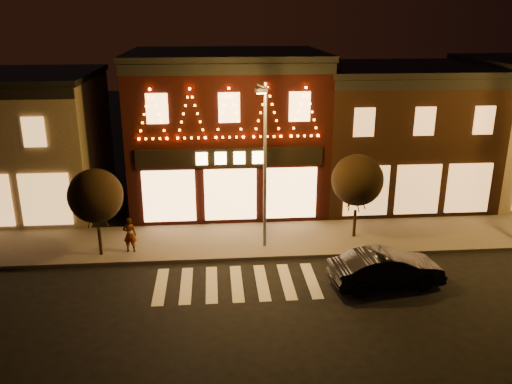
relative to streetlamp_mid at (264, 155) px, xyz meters
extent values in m
plane|color=black|center=(-1.38, -6.99, -4.46)|extent=(120.00, 120.00, 0.00)
cube|color=#47423D|center=(0.62, 1.01, -4.39)|extent=(44.00, 4.00, 0.15)
cube|color=black|center=(-1.38, 7.01, -0.46)|extent=(10.00, 8.00, 8.00)
cube|color=black|center=(-1.38, 7.01, 3.69)|extent=(10.20, 8.20, 0.30)
cube|color=black|center=(-1.38, 2.96, 3.29)|extent=(10.00, 0.25, 0.50)
cube|color=black|center=(-1.38, 2.91, -0.86)|extent=(9.00, 0.15, 0.90)
cube|color=#FFD87F|center=(-1.38, 2.81, -0.86)|extent=(3.40, 0.08, 0.60)
cube|color=black|center=(8.12, 7.01, -0.86)|extent=(9.00, 8.00, 7.20)
cube|color=black|center=(8.12, 7.01, 2.89)|extent=(9.20, 8.20, 0.30)
cube|color=black|center=(8.12, 2.96, 2.49)|extent=(9.00, 0.25, 0.50)
cylinder|color=#59595E|center=(0.05, 0.21, -0.64)|extent=(0.15, 0.15, 7.35)
cylinder|color=#59595E|center=(-0.11, -0.51, 2.94)|extent=(0.39, 1.46, 0.09)
cube|color=#59595E|center=(-0.26, -1.22, 2.90)|extent=(0.50, 0.35, 0.17)
cube|color=orange|center=(-0.26, -1.22, 2.80)|extent=(0.38, 0.25, 0.05)
cylinder|color=black|center=(-7.19, -0.12, -3.68)|extent=(0.14, 0.14, 1.27)
sphere|color=black|center=(-7.19, -0.12, -1.60)|extent=(2.32, 2.32, 2.32)
cylinder|color=black|center=(4.38, 0.92, -3.66)|extent=(0.14, 0.14, 1.30)
sphere|color=black|center=(4.38, 0.92, -1.52)|extent=(2.38, 2.38, 2.38)
imported|color=black|center=(4.43, -3.67, -3.74)|extent=(4.57, 2.07, 1.46)
imported|color=gray|center=(-5.93, 0.07, -3.51)|extent=(0.63, 0.46, 1.60)
camera|label=1|loc=(-2.19, -21.83, 5.76)|focal=37.31mm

